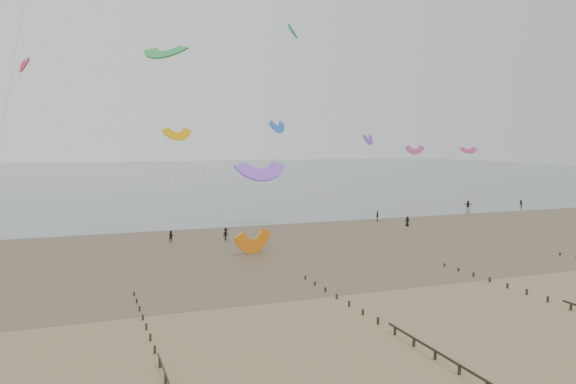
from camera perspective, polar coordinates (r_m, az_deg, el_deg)
The scene contains 5 objects.
ground at distance 49.44m, azimuth 2.77°, elevation -12.49°, with size 500.00×500.00×0.00m, color brown.
sea_and_shore at distance 80.41m, azimuth -9.73°, elevation -5.56°, with size 500.00×665.00×0.03m.
kitesurfers at distance 104.24m, azimuth 8.32°, elevation -2.53°, with size 106.36×19.84×1.89m.
grounded_kite at distance 75.58m, azimuth -3.47°, elevation -6.20°, with size 5.83×3.05×4.44m, color orange, non-canonical shape.
kites_airborne at distance 135.20m, azimuth -21.76°, elevation 7.46°, with size 240.55×114.86×39.00m.
Camera 1 is at (-18.62, -43.21, 15.17)m, focal length 35.00 mm.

